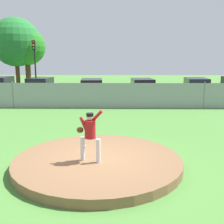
% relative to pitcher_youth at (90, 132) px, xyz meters
% --- Properties ---
extents(ground_plane, '(80.00, 80.00, 0.00)m').
position_rel_pitcher_youth_xyz_m(ground_plane, '(0.20, 6.29, -1.17)').
color(ground_plane, '#4C8438').
extents(asphalt_strip, '(44.00, 7.00, 0.01)m').
position_rel_pitcher_youth_xyz_m(asphalt_strip, '(0.20, 14.79, -1.16)').
color(asphalt_strip, '#2B2B2D').
rests_on(asphalt_strip, ground_plane).
extents(pitchers_mound, '(5.15, 5.15, 0.27)m').
position_rel_pitcher_youth_xyz_m(pitchers_mound, '(0.20, 0.29, -1.03)').
color(pitchers_mound, brown).
rests_on(pitchers_mound, ground_plane).
extents(pitcher_youth, '(0.79, 0.32, 1.57)m').
position_rel_pitcher_youth_xyz_m(pitcher_youth, '(0.00, 0.00, 0.00)').
color(pitcher_youth, silver).
rests_on(pitcher_youth, pitchers_mound).
extents(baseball, '(0.07, 0.07, 0.07)m').
position_rel_pitcher_youth_xyz_m(baseball, '(-0.31, 1.32, -0.86)').
color(baseball, white).
rests_on(baseball, pitchers_mound).
extents(chainlink_fence, '(31.62, 0.07, 1.77)m').
position_rel_pitcher_youth_xyz_m(chainlink_fence, '(0.20, 10.29, -0.33)').
color(chainlink_fence, gray).
rests_on(chainlink_fence, ground_plane).
extents(parked_car_burgundy, '(2.13, 4.60, 1.60)m').
position_rel_pitcher_youth_xyz_m(parked_car_burgundy, '(2.91, 15.03, -0.40)').
color(parked_car_burgundy, maroon).
rests_on(parked_car_burgundy, ground_plane).
extents(parked_car_silver, '(2.17, 4.20, 1.67)m').
position_rel_pitcher_youth_xyz_m(parked_car_silver, '(-5.62, 15.22, -0.37)').
color(parked_car_silver, '#B7BABF').
rests_on(parked_car_silver, ground_plane).
extents(parked_car_white, '(2.05, 4.63, 1.68)m').
position_rel_pitcher_youth_xyz_m(parked_car_white, '(7.28, 14.84, -0.36)').
color(parked_car_white, silver).
rests_on(parked_car_white, ground_plane).
extents(parked_car_slate, '(1.96, 4.06, 1.76)m').
position_rel_pitcher_youth_xyz_m(parked_car_slate, '(-8.92, 14.92, -0.34)').
color(parked_car_slate, slate).
rests_on(parked_car_slate, ground_plane).
extents(parked_car_red, '(2.21, 4.91, 1.56)m').
position_rel_pitcher_youth_xyz_m(parked_car_red, '(-1.31, 15.27, -0.41)').
color(parked_car_red, '#A81919').
rests_on(parked_car_red, ground_plane).
extents(traffic_cone_orange, '(0.40, 0.40, 0.55)m').
position_rel_pitcher_youth_xyz_m(traffic_cone_orange, '(5.54, 13.41, -0.91)').
color(traffic_cone_orange, orange).
rests_on(traffic_cone_orange, asphalt_strip).
extents(traffic_light_near, '(0.28, 0.46, 4.90)m').
position_rel_pitcher_youth_xyz_m(traffic_light_near, '(-7.04, 18.83, 2.18)').
color(traffic_light_near, black).
rests_on(traffic_light_near, ground_plane).
extents(tree_broad_right, '(5.19, 5.19, 7.55)m').
position_rel_pitcher_youth_xyz_m(tree_broad_right, '(-10.03, 22.43, 3.77)').
color(tree_broad_right, '#4C331E').
rests_on(tree_broad_right, ground_plane).
extents(tree_bushy_near, '(3.97, 3.97, 6.47)m').
position_rel_pitcher_youth_xyz_m(tree_bushy_near, '(-8.91, 22.53, 3.27)').
color(tree_bushy_near, '#4C331E').
rests_on(tree_bushy_near, ground_plane).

